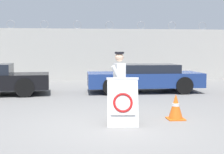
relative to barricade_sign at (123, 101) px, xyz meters
The scene contains 6 objects.
ground_plane 0.59m from the barricade_sign, 164.85° to the right, with size 90.00×90.00×0.00m, color gray.
perimeter_wall 11.14m from the barricade_sign, 91.08° to the left, with size 36.00×0.30×3.43m.
barricade_sign is the anchor object (origin of this frame).
security_guard 0.69m from the barricade_sign, 90.88° to the left, with size 0.37×0.63×1.68m.
traffic_cone_near 1.48m from the barricade_sign, 17.83° to the left, with size 0.42×0.42×0.64m.
parked_car_rear_sedan 5.93m from the barricade_sign, 73.42° to the left, with size 4.65×1.98×1.15m.
Camera 1 is at (-0.73, -6.95, 1.70)m, focal length 50.00 mm.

